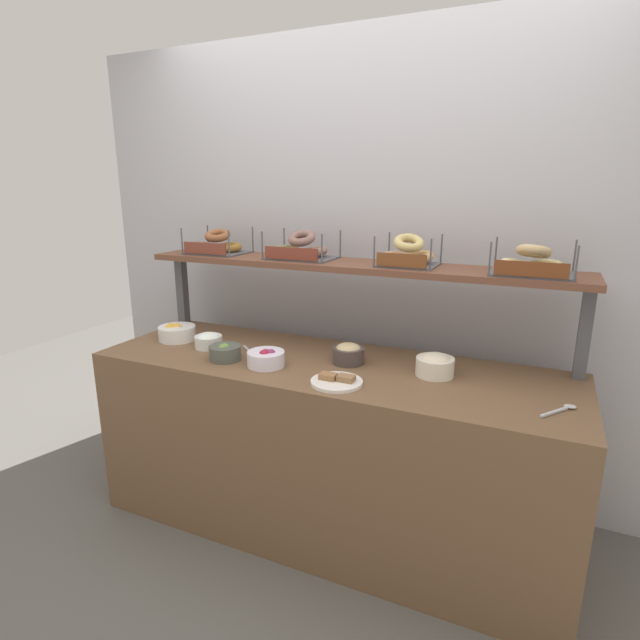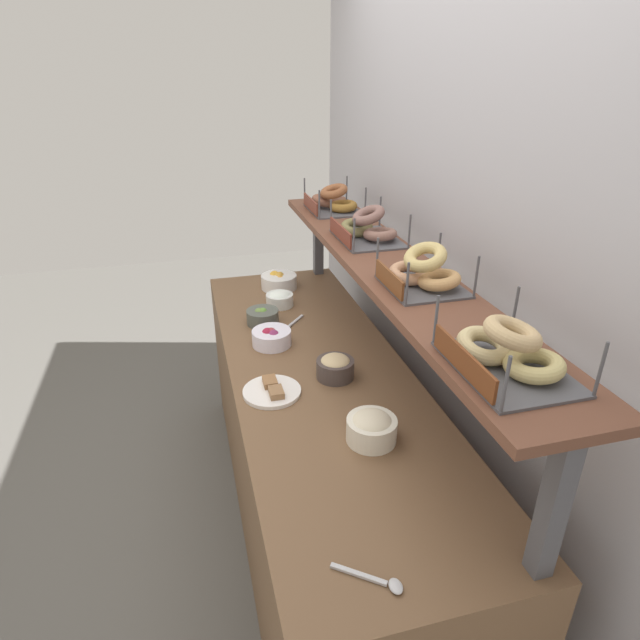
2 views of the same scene
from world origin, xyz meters
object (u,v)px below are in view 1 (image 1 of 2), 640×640
(serving_spoon_near_plate, at_px, (563,409))
(bagel_basket_sesame, at_px, (408,255))
(bowl_potato_salad, at_px, (435,365))
(bagel_basket_poppy, at_px, (301,249))
(serving_spoon_by_edge, at_px, (250,353))
(bowl_cream_cheese, at_px, (209,340))
(bagel_basket_cinnamon_raisin, at_px, (217,245))
(serving_plate_white, at_px, (337,381))
(bowl_hummus, at_px, (348,353))
(bowl_veggie_mix, at_px, (225,352))
(bowl_fruit_salad, at_px, (177,332))
(bagel_basket_plain, at_px, (532,264))
(bowl_beet_salad, at_px, (266,358))

(serving_spoon_near_plate, relative_size, bagel_basket_sesame, 0.52)
(bowl_potato_salad, bearing_deg, bagel_basket_poppy, 162.95)
(serving_spoon_by_edge, distance_m, bagel_basket_sesame, 0.88)
(bowl_cream_cheese, distance_m, bagel_basket_cinnamon_raisin, 0.56)
(serving_plate_white, xyz_separation_m, bagel_basket_poppy, (-0.40, 0.49, 0.47))
(bowl_hummus, height_order, serving_spoon_near_plate, bowl_hummus)
(bowl_veggie_mix, relative_size, bagel_basket_poppy, 0.44)
(bowl_cream_cheese, distance_m, serving_plate_white, 0.79)
(bowl_potato_salad, bearing_deg, bagel_basket_cinnamon_raisin, 169.68)
(bowl_hummus, xyz_separation_m, bagel_basket_sesame, (0.20, 0.24, 0.43))
(bowl_fruit_salad, xyz_separation_m, bagel_basket_cinnamon_raisin, (0.09, 0.28, 0.44))
(bagel_basket_poppy, bearing_deg, serving_spoon_by_edge, -110.99)
(serving_plate_white, height_order, serving_spoon_near_plate, serving_plate_white)
(serving_plate_white, relative_size, serving_spoon_by_edge, 1.47)
(bowl_cream_cheese, relative_size, bagel_basket_cinnamon_raisin, 0.44)
(bowl_cream_cheese, xyz_separation_m, bagel_basket_cinnamon_raisin, (-0.14, 0.32, 0.44))
(bagel_basket_poppy, bearing_deg, bowl_fruit_salad, -155.30)
(bowl_veggie_mix, distance_m, serving_spoon_near_plate, 1.44)
(serving_plate_white, relative_size, bagel_basket_plain, 0.66)
(bowl_beet_salad, xyz_separation_m, bowl_fruit_salad, (-0.63, 0.15, 0.00))
(bowl_beet_salad, relative_size, bowl_fruit_salad, 0.88)
(serving_plate_white, bearing_deg, bowl_cream_cheese, 167.15)
(bowl_hummus, xyz_separation_m, serving_plate_white, (0.05, -0.26, -0.03))
(bowl_hummus, height_order, serving_plate_white, bowl_hummus)
(bowl_cream_cheese, distance_m, serving_spoon_by_edge, 0.25)
(bowl_fruit_salad, xyz_separation_m, serving_spoon_by_edge, (0.48, -0.04, -0.03))
(bowl_fruit_salad, bearing_deg, bowl_hummus, 2.43)
(bagel_basket_poppy, relative_size, bagel_basket_sesame, 1.19)
(bowl_hummus, xyz_separation_m, bowl_potato_salad, (0.40, 0.01, 0.00))
(bowl_hummus, xyz_separation_m, bagel_basket_poppy, (-0.35, 0.24, 0.43))
(bowl_potato_salad, relative_size, serving_plate_white, 0.76)
(serving_spoon_near_plate, xyz_separation_m, bagel_basket_plain, (-0.17, 0.36, 0.47))
(bowl_veggie_mix, bearing_deg, bagel_basket_cinnamon_raisin, 126.85)
(bowl_potato_salad, distance_m, bagel_basket_sesame, 0.53)
(bowl_hummus, distance_m, bagel_basket_sesame, 0.53)
(bowl_beet_salad, bearing_deg, bowl_cream_cheese, 164.36)
(bagel_basket_sesame, bearing_deg, bowl_veggie_mix, -149.71)
(serving_spoon_near_plate, relative_size, bagel_basket_poppy, 0.44)
(bagel_basket_poppy, bearing_deg, serving_plate_white, -50.63)
(bowl_hummus, xyz_separation_m, bagel_basket_cinnamon_raisin, (-0.87, 0.24, 0.43))
(bowl_beet_salad, bearing_deg, bowl_potato_salad, 15.39)
(serving_spoon_near_plate, relative_size, bagel_basket_cinnamon_raisin, 0.47)
(serving_spoon_by_edge, bearing_deg, bagel_basket_plain, 13.48)
(bowl_veggie_mix, bearing_deg, bowl_potato_salad, 12.14)
(bowl_potato_salad, relative_size, bowl_cream_cheese, 1.19)
(bowl_potato_salad, bearing_deg, bowl_beet_salad, -164.61)
(bowl_potato_salad, relative_size, bagel_basket_sesame, 0.57)
(serving_spoon_near_plate, bearing_deg, serving_plate_white, -173.11)
(serving_spoon_by_edge, xyz_separation_m, bagel_basket_sesame, (0.67, 0.32, 0.47))
(bagel_basket_cinnamon_raisin, height_order, bagel_basket_poppy, bagel_basket_poppy)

